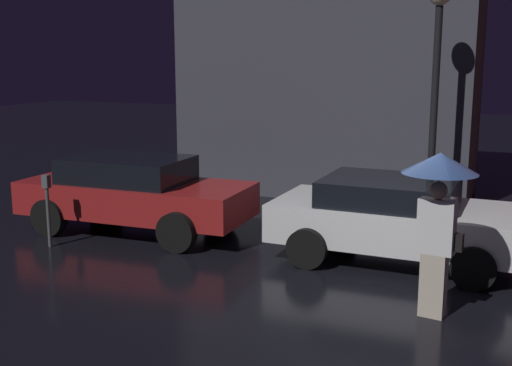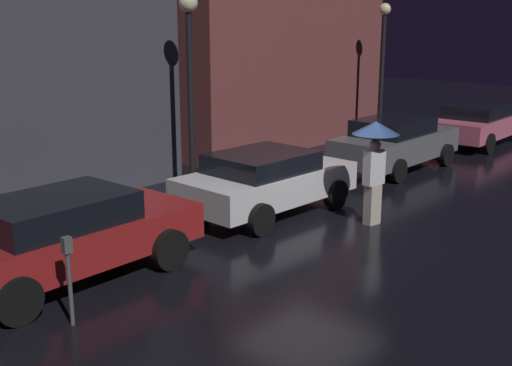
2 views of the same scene
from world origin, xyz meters
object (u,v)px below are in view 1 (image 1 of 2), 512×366
(pedestrian_with_umbrella, at_px, (439,195))
(parking_meter, at_px, (48,203))
(parked_car_white, at_px, (396,217))
(parked_car_red, at_px, (134,192))
(street_lamp_near, at_px, (437,56))

(pedestrian_with_umbrella, distance_m, parking_meter, 6.56)
(parked_car_white, height_order, pedestrian_with_umbrella, pedestrian_with_umbrella)
(parked_car_red, distance_m, parked_car_white, 4.82)
(parked_car_red, relative_size, street_lamp_near, 0.95)
(parked_car_red, bearing_deg, street_lamp_near, 26.11)
(parking_meter, relative_size, street_lamp_near, 0.27)
(parked_car_red, relative_size, parking_meter, 3.44)
(parked_car_white, relative_size, pedestrian_with_umbrella, 1.91)
(parked_car_white, distance_m, street_lamp_near, 3.57)
(pedestrian_with_umbrella, height_order, street_lamp_near, street_lamp_near)
(parking_meter, bearing_deg, parked_car_red, 60.09)
(parking_meter, xyz_separation_m, street_lamp_near, (5.82, 4.05, 2.45))
(parking_meter, bearing_deg, parked_car_white, 15.15)
(parked_car_white, height_order, parking_meter, parked_car_white)
(parked_car_red, height_order, parked_car_white, parked_car_red)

